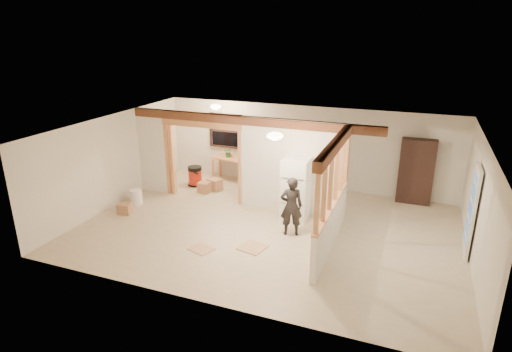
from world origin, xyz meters
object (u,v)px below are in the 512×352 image
at_px(refrigerator, 296,189).
at_px(bookshelf, 416,172).
at_px(work_table, 232,169).
at_px(woman, 291,206).
at_px(shop_vac, 195,176).

bearing_deg(refrigerator, bookshelf, 38.25).
bearing_deg(refrigerator, work_table, 142.53).
bearing_deg(woman, refrigerator, -102.08).
bearing_deg(woman, shop_vac, -51.58).
height_order(work_table, bookshelf, bookshelf).
relative_size(refrigerator, shop_vac, 2.61).
bearing_deg(bookshelf, woman, -130.18).
bearing_deg(woman, work_table, -68.16).
xyz_separation_m(woman, bookshelf, (2.64, 3.13, 0.20)).
bearing_deg(work_table, woman, -34.24).
xyz_separation_m(refrigerator, bookshelf, (2.80, 2.21, 0.11)).
bearing_deg(refrigerator, woman, -80.17).
xyz_separation_m(woman, work_table, (-2.87, 3.00, -0.34)).
bearing_deg(work_table, shop_vac, -123.91).
relative_size(work_table, shop_vac, 1.96).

